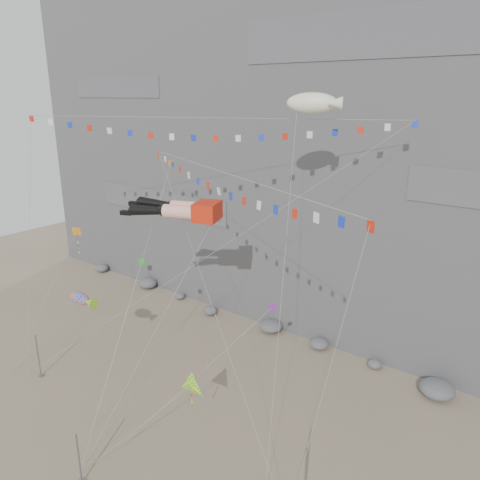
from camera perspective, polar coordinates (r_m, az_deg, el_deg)
The scene contains 16 objects.
ground at distance 42.12m, azimuth -10.02°, elevation -19.66°, with size 120.00×120.00×0.00m, color gray.
cliff at distance 59.81m, azimuth 12.64°, elevation 16.79°, with size 80.00×28.00×50.00m, color slate.
talus_boulders at distance 52.76m, azimuth 3.78°, elevation -10.45°, with size 60.00×3.00×1.20m, color slate, non-canonical shape.
anchor_pole_left at distance 48.08m, azimuth -23.39°, elevation -12.83°, with size 0.12×0.12×4.29m, color slate.
anchor_pole_center at distance 35.96m, azimuth -19.03°, elevation -23.92°, with size 0.12×0.12×3.98m, color slate.
anchor_pole_right at distance 33.18m, azimuth 7.98°, elevation -26.69°, with size 0.12×0.12×4.39m, color slate.
legs_kite at distance 36.96m, azimuth -7.26°, elevation 3.70°, with size 8.17×14.16×20.82m.
flag_banner_upper at distance 40.55m, azimuth -4.45°, elevation 14.60°, with size 30.87×18.91×28.89m.
flag_banner_lower at distance 32.41m, azimuth -1.91°, elevation 8.16°, with size 26.09×12.19×22.78m.
harlequin_kite at distance 47.79m, azimuth -19.33°, elevation 0.94°, with size 3.11×8.15×14.56m.
fish_windsock at distance 44.45m, azimuth -18.94°, elevation -6.77°, with size 8.22×4.54×10.66m.
delta_kite at distance 35.34m, azimuth -6.03°, elevation -17.28°, with size 5.51×6.39×9.01m.
blimp_windsock at distance 36.34m, azimuth 8.76°, elevation 16.13°, with size 6.82×13.49×27.61m.
small_kite_a at distance 42.09m, azimuth -8.64°, elevation 8.43°, with size 3.03×12.90×23.02m.
small_kite_b at distance 34.42m, azimuth 3.59°, elevation -8.53°, with size 8.12×9.86×15.70m.
small_kite_c at distance 41.01m, azimuth -11.96°, elevation -2.87°, with size 5.49×11.41×16.37m.
Camera 1 is at (25.56, -22.07, 25.17)m, focal length 35.00 mm.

